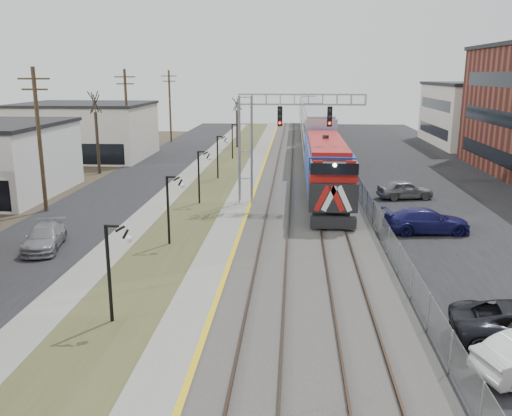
# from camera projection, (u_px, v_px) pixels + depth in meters

# --- Properties ---
(street_west) EXTENTS (7.00, 120.00, 0.04)m
(street_west) POSITION_uv_depth(u_px,v_px,m) (129.00, 184.00, 48.02)
(street_west) COLOR black
(street_west) RESTS_ON ground
(sidewalk) EXTENTS (2.00, 120.00, 0.08)m
(sidewalk) POSITION_uv_depth(u_px,v_px,m) (179.00, 184.00, 47.70)
(sidewalk) COLOR gray
(sidewalk) RESTS_ON ground
(grass_median) EXTENTS (4.00, 120.00, 0.06)m
(grass_median) POSITION_uv_depth(u_px,v_px,m) (213.00, 185.00, 47.50)
(grass_median) COLOR #414726
(grass_median) RESTS_ON ground
(platform) EXTENTS (2.00, 120.00, 0.24)m
(platform) POSITION_uv_depth(u_px,v_px,m) (247.00, 184.00, 47.27)
(platform) COLOR gray
(platform) RESTS_ON ground
(ballast_bed) EXTENTS (8.00, 120.00, 0.20)m
(ballast_bed) POSITION_uv_depth(u_px,v_px,m) (305.00, 186.00, 46.93)
(ballast_bed) COLOR #595651
(ballast_bed) RESTS_ON ground
(parking_lot) EXTENTS (16.00, 120.00, 0.04)m
(parking_lot) POSITION_uv_depth(u_px,v_px,m) (446.00, 188.00, 46.12)
(parking_lot) COLOR black
(parking_lot) RESTS_ON ground
(platform_edge) EXTENTS (0.24, 120.00, 0.01)m
(platform_edge) POSITION_uv_depth(u_px,v_px,m) (257.00, 183.00, 47.18)
(platform_edge) COLOR gold
(platform_edge) RESTS_ON platform
(track_near) EXTENTS (1.58, 120.00, 0.15)m
(track_near) POSITION_uv_depth(u_px,v_px,m) (282.00, 183.00, 47.03)
(track_near) COLOR #2D2119
(track_near) RESTS_ON ballast_bed
(track_far) EXTENTS (1.58, 120.00, 0.15)m
(track_far) POSITION_uv_depth(u_px,v_px,m) (322.00, 184.00, 46.78)
(track_far) COLOR #2D2119
(track_far) RESTS_ON ballast_bed
(train) EXTENTS (3.00, 85.85, 5.33)m
(train) POSITION_uv_depth(u_px,v_px,m) (312.00, 122.00, 75.50)
(train) COLOR navy
(train) RESTS_ON ground
(signal_gantry) EXTENTS (9.00, 1.07, 8.15)m
(signal_gantry) POSITION_uv_depth(u_px,v_px,m) (269.00, 130.00, 39.01)
(signal_gantry) COLOR gray
(signal_gantry) RESTS_ON ground
(lampposts) EXTENTS (0.14, 62.14, 4.00)m
(lampposts) POSITION_uv_depth(u_px,v_px,m) (169.00, 210.00, 30.84)
(lampposts) COLOR black
(lampposts) RESTS_ON ground
(utility_poles) EXTENTS (0.28, 80.28, 10.00)m
(utility_poles) POSITION_uv_depth(u_px,v_px,m) (40.00, 141.00, 37.34)
(utility_poles) COLOR #4C3823
(utility_poles) RESTS_ON ground
(fence) EXTENTS (0.04, 120.00, 1.60)m
(fence) POSITION_uv_depth(u_px,v_px,m) (354.00, 178.00, 46.47)
(fence) COLOR gray
(fence) RESTS_ON ground
(bare_trees) EXTENTS (12.30, 42.30, 5.95)m
(bare_trees) POSITION_uv_depth(u_px,v_px,m) (128.00, 148.00, 51.24)
(bare_trees) COLOR #382D23
(bare_trees) RESTS_ON ground
(car_lot_d) EXTENTS (5.39, 2.60, 1.51)m
(car_lot_d) POSITION_uv_depth(u_px,v_px,m) (426.00, 221.00, 33.10)
(car_lot_d) COLOR #171752
(car_lot_d) RESTS_ON ground
(car_lot_e) EXTENTS (4.51, 2.51, 1.45)m
(car_lot_e) POSITION_uv_depth(u_px,v_px,m) (405.00, 190.00, 42.17)
(car_lot_e) COLOR slate
(car_lot_e) RESTS_ON ground
(car_street_b) EXTENTS (2.71, 4.74, 1.29)m
(car_street_b) POSITION_uv_depth(u_px,v_px,m) (45.00, 238.00, 30.09)
(car_street_b) COLOR gray
(car_street_b) RESTS_ON ground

